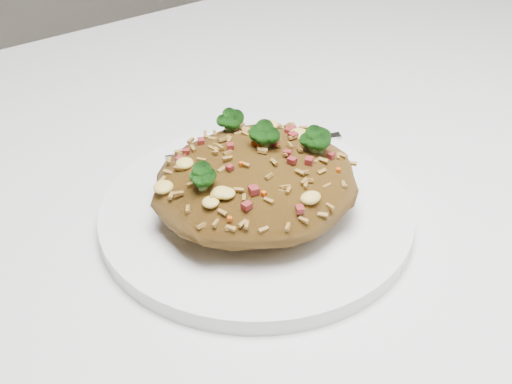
# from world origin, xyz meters

# --- Properties ---
(dining_table) EXTENTS (1.20, 0.80, 0.75)m
(dining_table) POSITION_xyz_m (0.00, 0.00, 0.66)
(dining_table) COLOR silver
(dining_table) RESTS_ON ground
(plate) EXTENTS (0.25, 0.25, 0.01)m
(plate) POSITION_xyz_m (-0.10, -0.04, 0.76)
(plate) COLOR white
(plate) RESTS_ON dining_table
(fried_rice) EXTENTS (0.16, 0.15, 0.07)m
(fried_rice) POSITION_xyz_m (-0.10, -0.04, 0.80)
(fried_rice) COLOR brown
(fried_rice) RESTS_ON plate
(fork) EXTENTS (0.16, 0.07, 0.00)m
(fork) POSITION_xyz_m (-0.04, 0.03, 0.77)
(fork) COLOR silver
(fork) RESTS_ON plate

